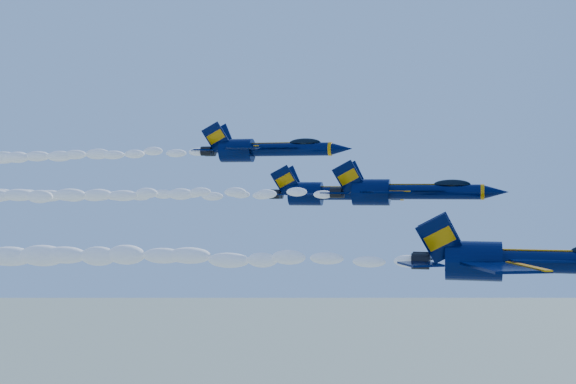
% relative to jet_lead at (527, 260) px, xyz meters
% --- Properties ---
extents(jet_lead, '(18.99, 15.58, 7.06)m').
position_rel_jet_lead_xyz_m(jet_lead, '(0.00, 0.00, 0.00)').
color(jet_lead, '#000A31').
extents(smoke_trail_jet_lead, '(61.55, 2.57, 2.31)m').
position_rel_jet_lead_xyz_m(smoke_trail_jet_lead, '(-38.89, 0.00, -0.51)').
color(smoke_trail_jet_lead, white).
extents(jet_second, '(15.21, 12.48, 5.65)m').
position_rel_jet_lead_xyz_m(jet_second, '(-9.39, 8.75, 4.96)').
color(jet_second, '#000A31').
extents(smoke_trail_jet_second, '(61.55, 2.06, 1.85)m').
position_rel_jet_lead_xyz_m(smoke_trail_jet_second, '(-46.67, 8.75, 4.48)').
color(smoke_trail_jet_second, white).
extents(jet_third, '(15.75, 12.92, 5.85)m').
position_rel_jet_lead_xyz_m(jet_third, '(-17.13, 17.54, 4.74)').
color(jet_third, '#000A31').
extents(smoke_trail_jet_third, '(61.55, 2.13, 1.92)m').
position_rel_jet_lead_xyz_m(smoke_trail_jet_third, '(-54.63, 17.54, 4.26)').
color(smoke_trail_jet_third, white).
extents(jet_fourth, '(18.62, 15.27, 6.92)m').
position_rel_jet_lead_xyz_m(jet_fourth, '(-27.82, 29.54, 9.93)').
color(jet_fourth, '#000A31').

